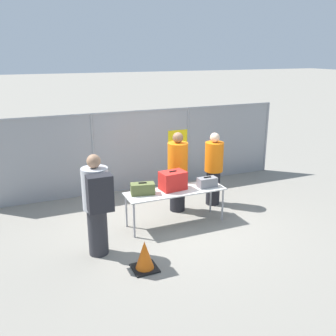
# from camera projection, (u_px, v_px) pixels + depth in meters

# --- Properties ---
(ground_plane) EXTENTS (120.00, 120.00, 0.00)m
(ground_plane) POSITION_uv_depth(u_px,v_px,m) (177.00, 219.00, 8.16)
(ground_plane) COLOR gray
(fence_section) EXTENTS (7.88, 0.07, 2.08)m
(fence_section) POSITION_uv_depth(u_px,v_px,m) (143.00, 148.00, 9.73)
(fence_section) COLOR gray
(fence_section) RESTS_ON ground_plane
(inspection_table) EXTENTS (2.10, 0.63, 0.74)m
(inspection_table) POSITION_uv_depth(u_px,v_px,m) (175.00, 193.00, 7.73)
(inspection_table) COLOR silver
(inspection_table) RESTS_ON ground_plane
(suitcase_olive) EXTENTS (0.51, 0.32, 0.25)m
(suitcase_olive) POSITION_uv_depth(u_px,v_px,m) (143.00, 189.00, 7.49)
(suitcase_olive) COLOR #566033
(suitcase_olive) RESTS_ON inspection_table
(suitcase_red) EXTENTS (0.55, 0.41, 0.41)m
(suitcase_red) POSITION_uv_depth(u_px,v_px,m) (173.00, 181.00, 7.74)
(suitcase_red) COLOR red
(suitcase_red) RESTS_ON inspection_table
(suitcase_grey) EXTENTS (0.40, 0.21, 0.23)m
(suitcase_grey) POSITION_uv_depth(u_px,v_px,m) (207.00, 182.00, 7.90)
(suitcase_grey) COLOR slate
(suitcase_grey) RESTS_ON inspection_table
(traveler_hooded) EXTENTS (0.46, 0.71, 1.85)m
(traveler_hooded) POSITION_uv_depth(u_px,v_px,m) (97.00, 202.00, 6.41)
(traveler_hooded) COLOR #2D2D33
(traveler_hooded) RESTS_ON ground_plane
(security_worker_near) EXTENTS (0.45, 0.45, 1.82)m
(security_worker_near) POSITION_uv_depth(u_px,v_px,m) (178.00, 171.00, 8.34)
(security_worker_near) COLOR black
(security_worker_near) RESTS_ON ground_plane
(security_worker_far) EXTENTS (0.43, 0.43, 1.73)m
(security_worker_far) POSITION_uv_depth(u_px,v_px,m) (214.00, 168.00, 8.72)
(security_worker_far) COLOR black
(security_worker_far) RESTS_ON ground_plane
(utility_trailer) EXTENTS (3.54, 2.27, 0.74)m
(utility_trailer) POSITION_uv_depth(u_px,v_px,m) (143.00, 146.00, 12.68)
(utility_trailer) COLOR white
(utility_trailer) RESTS_ON ground_plane
(traffic_cone) EXTENTS (0.41, 0.41, 0.52)m
(traffic_cone) POSITION_uv_depth(u_px,v_px,m) (145.00, 256.00, 6.20)
(traffic_cone) COLOR black
(traffic_cone) RESTS_ON ground_plane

